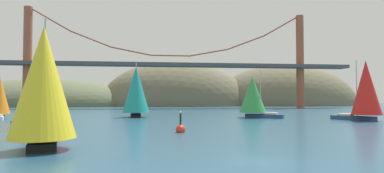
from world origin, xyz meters
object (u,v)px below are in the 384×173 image
object	(u,v)px
sailboat_green_sail	(253,96)
sailboat_pink_spinnaker	(52,92)
sailboat_yellow_sail	(43,85)
channel_buoy	(180,129)
sailboat_orange_sail	(0,97)
sailboat_red_spinnaker	(365,89)
sailboat_teal_sail	(136,90)

from	to	relation	value
sailboat_green_sail	sailboat_pink_spinnaker	bearing A→B (deg)	-154.77
sailboat_yellow_sail	channel_buoy	world-z (taller)	sailboat_yellow_sail
sailboat_pink_spinnaker	sailboat_orange_sail	world-z (taller)	sailboat_pink_spinnaker
sailboat_red_spinnaker	sailboat_teal_sail	bearing A→B (deg)	159.64
channel_buoy	sailboat_pink_spinnaker	bearing A→B (deg)	152.45
sailboat_pink_spinnaker	sailboat_teal_sail	size ratio (longest dim) A/B	0.86
sailboat_teal_sail	sailboat_red_spinnaker	bearing A→B (deg)	-20.36
sailboat_orange_sail	sailboat_red_spinnaker	world-z (taller)	sailboat_red_spinnaker
sailboat_pink_spinnaker	sailboat_yellow_sail	xyz separation A→B (m)	(5.17, -19.57, 0.23)
sailboat_pink_spinnaker	channel_buoy	xyz separation A→B (m)	(16.47, -8.59, -4.30)
sailboat_pink_spinnaker	sailboat_yellow_sail	bearing A→B (deg)	-75.20
sailboat_orange_sail	channel_buoy	size ratio (longest dim) A/B	3.05
sailboat_pink_spinnaker	sailboat_green_sail	bearing A→B (deg)	25.23
sailboat_green_sail	sailboat_orange_sail	world-z (taller)	sailboat_green_sail
sailboat_green_sail	sailboat_teal_sail	distance (m)	23.16
sailboat_red_spinnaker	sailboat_pink_spinnaker	bearing A→B (deg)	-173.72
channel_buoy	sailboat_teal_sail	bearing A→B (deg)	102.68
sailboat_yellow_sail	sailboat_orange_sail	size ratio (longest dim) A/B	1.27
sailboat_orange_sail	sailboat_teal_sail	bearing A→B (deg)	5.93
sailboat_pink_spinnaker	channel_buoy	bearing A→B (deg)	-27.55
sailboat_pink_spinnaker	sailboat_teal_sail	bearing A→B (deg)	63.15
sailboat_yellow_sail	channel_buoy	xyz separation A→B (m)	(11.30, 10.98, -4.53)
sailboat_yellow_sail	sailboat_green_sail	bearing A→B (deg)	51.76
sailboat_green_sail	sailboat_red_spinnaker	bearing A→B (deg)	-31.58
sailboat_pink_spinnaker	sailboat_teal_sail	world-z (taller)	sailboat_teal_sail
sailboat_pink_spinnaker	sailboat_yellow_sail	size ratio (longest dim) A/B	0.95
sailboat_green_sail	channel_buoy	distance (m)	29.29
sailboat_green_sail	sailboat_orange_sail	bearing A→B (deg)	177.67
sailboat_red_spinnaker	channel_buoy	world-z (taller)	sailboat_red_spinnaker
sailboat_teal_sail	channel_buoy	xyz separation A→B (m)	(6.41, -28.47, -4.94)
sailboat_orange_sail	sailboat_teal_sail	xyz separation A→B (m)	(24.33, 2.53, 1.30)
sailboat_orange_sail	sailboat_red_spinnaker	distance (m)	64.49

